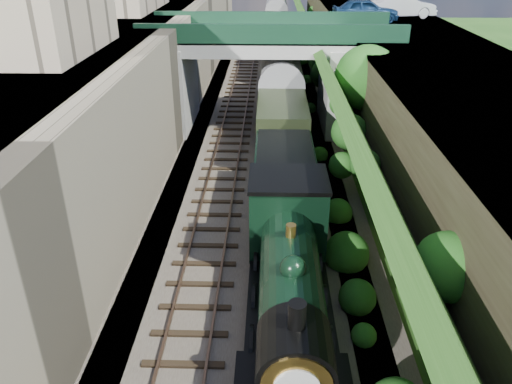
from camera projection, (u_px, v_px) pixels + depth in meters
trackbed at (261, 147)px, 30.95m from camera, size 10.00×90.00×0.20m
retaining_wall at (169, 92)px, 29.56m from camera, size 1.00×90.00×7.00m
street_plateau_left at (111, 92)px, 29.65m from camera, size 6.00×90.00×7.00m
street_plateau_right at (423, 101)px, 29.34m from camera, size 8.00×90.00×6.25m
embankment_slope at (344, 105)px, 29.92m from camera, size 4.32×90.00×6.36m
track_left at (229, 144)px, 30.94m from camera, size 2.50×90.00×0.20m
track_right at (281, 145)px, 30.85m from camera, size 2.50×90.00×0.20m
road_bridge at (277, 68)px, 32.70m from camera, size 16.00×6.40×7.25m
building_near at (43, 6)px, 21.83m from camera, size 4.00×8.00×4.00m
tree at (368, 80)px, 27.61m from camera, size 3.60×3.80×6.60m
car_blue at (365, 10)px, 35.89m from camera, size 4.92×2.36×1.62m
car_silver at (402, 6)px, 37.88m from camera, size 5.32×2.87×1.66m
locomotive at (290, 276)px, 16.07m from camera, size 3.10×10.22×3.83m
tender at (284, 184)px, 22.77m from camera, size 2.70×6.00×3.05m
coach_front at (280, 97)px, 33.81m from camera, size 2.90×18.00×3.70m
coach_middle at (278, 45)px, 50.59m from camera, size 2.90×18.00×3.70m
coach_rear at (276, 19)px, 67.36m from camera, size 2.90×18.00×3.70m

